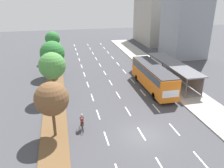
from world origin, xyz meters
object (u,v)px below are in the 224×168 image
(median_tree_nearest, at_px, (52,99))
(median_tree_second, at_px, (52,66))
(median_tree_fourth, at_px, (52,39))
(bus, at_px, (153,75))
(median_tree_third, at_px, (52,53))
(cyclist, at_px, (82,122))
(bus_shelter, at_px, (174,70))

(median_tree_nearest, xyz_separation_m, median_tree_second, (-0.03, 8.71, 0.47))
(median_tree_nearest, relative_size, median_tree_second, 0.90)
(median_tree_second, bearing_deg, median_tree_fourth, 90.64)
(bus, xyz_separation_m, median_tree_nearest, (-13.45, -8.92, 1.88))
(median_tree_third, xyz_separation_m, median_tree_fourth, (-0.04, 8.71, 0.67))
(median_tree_second, relative_size, median_tree_fourth, 1.02)
(median_tree_third, height_order, median_tree_fourth, median_tree_fourth)
(cyclist, bearing_deg, bus_shelter, 34.17)
(median_tree_fourth, bearing_deg, median_tree_second, -89.36)
(median_tree_fourth, bearing_deg, cyclist, -83.57)
(median_tree_second, distance_m, median_tree_third, 8.73)
(cyclist, xyz_separation_m, median_tree_fourth, (-2.88, 25.53, 3.75))
(cyclist, height_order, median_tree_second, median_tree_second)
(median_tree_nearest, distance_m, median_tree_third, 17.42)
(bus_shelter, distance_m, bus, 4.70)
(median_tree_nearest, distance_m, median_tree_second, 8.72)
(bus, distance_m, cyclist, 13.69)
(bus_shelter, bearing_deg, cyclist, -145.83)
(bus_shelter, height_order, median_tree_fourth, median_tree_fourth)
(bus, bearing_deg, bus_shelter, 24.16)
(median_tree_second, bearing_deg, bus_shelter, 6.84)
(cyclist, height_order, median_tree_nearest, median_tree_nearest)
(bus_shelter, bearing_deg, median_tree_fourth, 139.58)
(bus_shelter, height_order, median_tree_second, median_tree_second)
(median_tree_third, bearing_deg, bus_shelter, -20.17)
(bus_shelter, xyz_separation_m, median_tree_third, (-17.91, 6.58, 2.01))
(cyclist, distance_m, median_tree_third, 17.33)
(bus, relative_size, median_tree_second, 1.89)
(bus, height_order, median_tree_second, median_tree_second)
(median_tree_nearest, relative_size, median_tree_third, 0.95)
(bus_shelter, distance_m, median_tree_second, 18.07)
(cyclist, distance_m, median_tree_fourth, 25.96)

